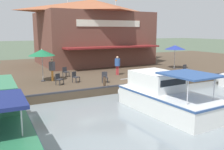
{
  "coord_description": "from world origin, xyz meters",
  "views": [
    {
      "loc": [
        15.49,
        -10.73,
        4.61
      ],
      "look_at": [
        -1.0,
        -1.93,
        1.3
      ],
      "focal_mm": 40.0,
      "sensor_mm": 36.0,
      "label": 1
    }
  ],
  "objects_px": {
    "patio_umbrella_mid_patio_right": "(42,53)",
    "person_at_quay_edge": "(117,63)",
    "patio_umbrella_back_row": "(175,47)",
    "cafe_chair_back_row_seat": "(65,71)",
    "waterfront_restaurant": "(93,31)",
    "cafe_chair_far_corner_seat": "(105,77)",
    "cafe_chair_beside_entrance": "(75,76)",
    "cafe_chair_mid_patio": "(59,79)",
    "cafe_chair_under_first_umbrella": "(186,69)",
    "mooring_post": "(104,81)",
    "motorboat_distant_upstream": "(159,95)",
    "person_mid_patio": "(52,67)",
    "tree_downstream_bank": "(65,23)"
  },
  "relations": [
    {
      "from": "waterfront_restaurant",
      "to": "person_at_quay_edge",
      "type": "height_order",
      "value": "waterfront_restaurant"
    },
    {
      "from": "patio_umbrella_mid_patio_right",
      "to": "cafe_chair_back_row_seat",
      "type": "distance_m",
      "value": 3.1
    },
    {
      "from": "cafe_chair_back_row_seat",
      "to": "person_at_quay_edge",
      "type": "distance_m",
      "value": 4.76
    },
    {
      "from": "patio_umbrella_back_row",
      "to": "person_at_quay_edge",
      "type": "height_order",
      "value": "patio_umbrella_back_row"
    },
    {
      "from": "person_at_quay_edge",
      "to": "motorboat_distant_upstream",
      "type": "bearing_deg",
      "value": -12.93
    },
    {
      "from": "cafe_chair_far_corner_seat",
      "to": "cafe_chair_back_row_seat",
      "type": "height_order",
      "value": "same"
    },
    {
      "from": "waterfront_restaurant",
      "to": "cafe_chair_far_corner_seat",
      "type": "height_order",
      "value": "waterfront_restaurant"
    },
    {
      "from": "waterfront_restaurant",
      "to": "cafe_chair_mid_patio",
      "type": "bearing_deg",
      "value": -34.98
    },
    {
      "from": "patio_umbrella_mid_patio_right",
      "to": "person_at_quay_edge",
      "type": "bearing_deg",
      "value": 87.86
    },
    {
      "from": "cafe_chair_beside_entrance",
      "to": "motorboat_distant_upstream",
      "type": "bearing_deg",
      "value": 20.15
    },
    {
      "from": "patio_umbrella_mid_patio_right",
      "to": "patio_umbrella_back_row",
      "type": "relative_size",
      "value": 1.03
    },
    {
      "from": "person_mid_patio",
      "to": "cafe_chair_mid_patio",
      "type": "bearing_deg",
      "value": 0.68
    },
    {
      "from": "person_mid_patio",
      "to": "motorboat_distant_upstream",
      "type": "height_order",
      "value": "motorboat_distant_upstream"
    },
    {
      "from": "person_at_quay_edge",
      "to": "person_mid_patio",
      "type": "bearing_deg",
      "value": -90.69
    },
    {
      "from": "cafe_chair_under_first_umbrella",
      "to": "person_mid_patio",
      "type": "height_order",
      "value": "person_mid_patio"
    },
    {
      "from": "waterfront_restaurant",
      "to": "patio_umbrella_mid_patio_right",
      "type": "relative_size",
      "value": 5.15
    },
    {
      "from": "waterfront_restaurant",
      "to": "mooring_post",
      "type": "height_order",
      "value": "waterfront_restaurant"
    },
    {
      "from": "patio_umbrella_back_row",
      "to": "motorboat_distant_upstream",
      "type": "bearing_deg",
      "value": -45.61
    },
    {
      "from": "patio_umbrella_back_row",
      "to": "cafe_chair_mid_patio",
      "type": "height_order",
      "value": "patio_umbrella_back_row"
    },
    {
      "from": "cafe_chair_back_row_seat",
      "to": "mooring_post",
      "type": "xyz_separation_m",
      "value": [
        5.34,
        1.21,
        -0.05
      ]
    },
    {
      "from": "cafe_chair_under_first_umbrella",
      "to": "tree_downstream_bank",
      "type": "height_order",
      "value": "tree_downstream_bank"
    },
    {
      "from": "cafe_chair_beside_entrance",
      "to": "cafe_chair_mid_patio",
      "type": "relative_size",
      "value": 1.0
    },
    {
      "from": "waterfront_restaurant",
      "to": "patio_umbrella_back_row",
      "type": "relative_size",
      "value": 5.3
    },
    {
      "from": "motorboat_distant_upstream",
      "to": "mooring_post",
      "type": "height_order",
      "value": "motorboat_distant_upstream"
    },
    {
      "from": "patio_umbrella_mid_patio_right",
      "to": "motorboat_distant_upstream",
      "type": "distance_m",
      "value": 10.23
    },
    {
      "from": "cafe_chair_far_corner_seat",
      "to": "mooring_post",
      "type": "height_order",
      "value": "cafe_chair_far_corner_seat"
    },
    {
      "from": "cafe_chair_mid_patio",
      "to": "waterfront_restaurant",
      "type": "bearing_deg",
      "value": 145.02
    },
    {
      "from": "patio_umbrella_back_row",
      "to": "cafe_chair_back_row_seat",
      "type": "xyz_separation_m",
      "value": [
        -0.74,
        -11.94,
        -1.8
      ]
    },
    {
      "from": "tree_downstream_bank",
      "to": "cafe_chair_beside_entrance",
      "type": "bearing_deg",
      "value": -14.91
    },
    {
      "from": "patio_umbrella_back_row",
      "to": "cafe_chair_beside_entrance",
      "type": "relative_size",
      "value": 2.99
    },
    {
      "from": "cafe_chair_mid_patio",
      "to": "motorboat_distant_upstream",
      "type": "xyz_separation_m",
      "value": [
        6.86,
        4.04,
        -0.18
      ]
    },
    {
      "from": "cafe_chair_mid_patio",
      "to": "person_mid_patio",
      "type": "distance_m",
      "value": 1.89
    },
    {
      "from": "motorboat_distant_upstream",
      "to": "tree_downstream_bank",
      "type": "relative_size",
      "value": 1.0
    },
    {
      "from": "patio_umbrella_back_row",
      "to": "mooring_post",
      "type": "height_order",
      "value": "patio_umbrella_back_row"
    },
    {
      "from": "cafe_chair_back_row_seat",
      "to": "patio_umbrella_mid_patio_right",
      "type": "bearing_deg",
      "value": -63.4
    },
    {
      "from": "waterfront_restaurant",
      "to": "motorboat_distant_upstream",
      "type": "height_order",
      "value": "waterfront_restaurant"
    },
    {
      "from": "cafe_chair_far_corner_seat",
      "to": "cafe_chair_under_first_umbrella",
      "type": "relative_size",
      "value": 1.0
    },
    {
      "from": "cafe_chair_mid_patio",
      "to": "person_at_quay_edge",
      "type": "distance_m",
      "value": 6.27
    },
    {
      "from": "cafe_chair_back_row_seat",
      "to": "cafe_chair_under_first_umbrella",
      "type": "height_order",
      "value": "same"
    },
    {
      "from": "patio_umbrella_mid_patio_right",
      "to": "cafe_chair_back_row_seat",
      "type": "bearing_deg",
      "value": 116.6
    },
    {
      "from": "patio_umbrella_back_row",
      "to": "motorboat_distant_upstream",
      "type": "height_order",
      "value": "patio_umbrella_back_row"
    },
    {
      "from": "patio_umbrella_back_row",
      "to": "waterfront_restaurant",
      "type": "bearing_deg",
      "value": -146.53
    },
    {
      "from": "cafe_chair_far_corner_seat",
      "to": "cafe_chair_mid_patio",
      "type": "height_order",
      "value": "same"
    },
    {
      "from": "person_at_quay_edge",
      "to": "cafe_chair_beside_entrance",
      "type": "bearing_deg",
      "value": -73.11
    },
    {
      "from": "patio_umbrella_back_row",
      "to": "cafe_chair_under_first_umbrella",
      "type": "height_order",
      "value": "patio_umbrella_back_row"
    },
    {
      "from": "cafe_chair_far_corner_seat",
      "to": "cafe_chair_beside_entrance",
      "type": "xyz_separation_m",
      "value": [
        -1.15,
        -2.02,
        0.0
      ]
    },
    {
      "from": "person_at_quay_edge",
      "to": "cafe_chair_far_corner_seat",
      "type": "bearing_deg",
      "value": -45.24
    },
    {
      "from": "person_at_quay_edge",
      "to": "tree_downstream_bank",
      "type": "xyz_separation_m",
      "value": [
        -13.36,
        -0.67,
        3.99
      ]
    },
    {
      "from": "person_mid_patio",
      "to": "patio_umbrella_back_row",
      "type": "bearing_deg",
      "value": 92.39
    },
    {
      "from": "person_at_quay_edge",
      "to": "waterfront_restaurant",
      "type": "bearing_deg",
      "value": 169.66
    }
  ]
}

